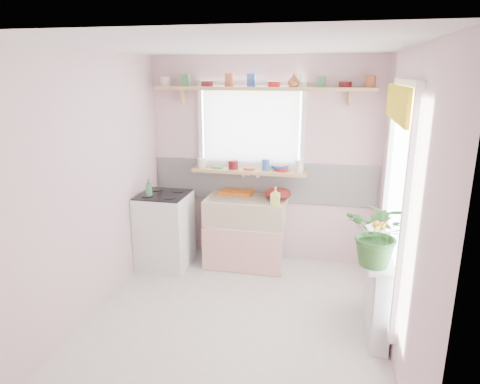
# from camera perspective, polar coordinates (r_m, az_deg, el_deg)

# --- Properties ---
(room) EXTENTS (3.20, 3.20, 3.20)m
(room) POSITION_cam_1_polar(r_m,az_deg,el_deg) (4.45, 10.00, 3.38)
(room) COLOR silver
(room) RESTS_ON ground
(sink_unit) EXTENTS (0.95, 0.65, 1.11)m
(sink_unit) POSITION_cam_1_polar(r_m,az_deg,el_deg) (5.22, 0.80, -5.26)
(sink_unit) COLOR white
(sink_unit) RESTS_ON ground
(cooker) EXTENTS (0.58, 0.58, 0.93)m
(cooker) POSITION_cam_1_polar(r_m,az_deg,el_deg) (5.26, -9.98, -5.03)
(cooker) COLOR white
(cooker) RESTS_ON ground
(radiator_ledge) EXTENTS (0.22, 0.95, 0.78)m
(radiator_ledge) POSITION_cam_1_polar(r_m,az_deg,el_deg) (4.18, 17.88, -12.25)
(radiator_ledge) COLOR white
(radiator_ledge) RESTS_ON ground
(windowsill) EXTENTS (1.40, 0.22, 0.04)m
(windowsill) POSITION_cam_1_polar(r_m,az_deg,el_deg) (5.19, 1.24, 2.78)
(windowsill) COLOR tan
(windowsill) RESTS_ON room
(pine_shelf) EXTENTS (2.52, 0.24, 0.04)m
(pine_shelf) POSITION_cam_1_polar(r_m,az_deg,el_deg) (5.03, 3.01, 13.62)
(pine_shelf) COLOR tan
(pine_shelf) RESTS_ON room
(shelf_crockery) EXTENTS (2.47, 0.11, 0.12)m
(shelf_crockery) POSITION_cam_1_polar(r_m,az_deg,el_deg) (5.03, 2.75, 14.48)
(shelf_crockery) COLOR silver
(shelf_crockery) RESTS_ON pine_shelf
(sill_crockery) EXTENTS (1.35, 0.11, 0.12)m
(sill_crockery) POSITION_cam_1_polar(r_m,az_deg,el_deg) (5.18, 1.06, 3.60)
(sill_crockery) COLOR silver
(sill_crockery) RESTS_ON windowsill
(dish_tray) EXTENTS (0.42, 0.33, 0.04)m
(dish_tray) POSITION_cam_1_polar(r_m,az_deg,el_deg) (5.31, -0.36, 0.07)
(dish_tray) COLOR #CE5B12
(dish_tray) RESTS_ON sink_unit
(colander) EXTENTS (0.36, 0.36, 0.14)m
(colander) POSITION_cam_1_polar(r_m,az_deg,el_deg) (5.05, 5.09, -0.22)
(colander) COLOR #5F1010
(colander) RESTS_ON sink_unit
(jade_plant) EXTENTS (0.64, 0.60, 0.56)m
(jade_plant) POSITION_cam_1_polar(r_m,az_deg,el_deg) (3.62, 18.09, -5.27)
(jade_plant) COLOR #2F6026
(jade_plant) RESTS_ON radiator_ledge
(fruit_bowl) EXTENTS (0.32, 0.32, 0.07)m
(fruit_bowl) POSITION_cam_1_polar(r_m,az_deg,el_deg) (4.38, 18.30, -5.02)
(fruit_bowl) COLOR silver
(fruit_bowl) RESTS_ON radiator_ledge
(herb_pot) EXTENTS (0.12, 0.09, 0.21)m
(herb_pot) POSITION_cam_1_polar(r_m,az_deg,el_deg) (3.60, 17.66, -8.31)
(herb_pot) COLOR #2F5B24
(herb_pot) RESTS_ON radiator_ledge
(soap_bottle_sink) EXTENTS (0.10, 0.10, 0.21)m
(soap_bottle_sink) POSITION_cam_1_polar(r_m,az_deg,el_deg) (4.82, 4.73, -0.57)
(soap_bottle_sink) COLOR #D9E666
(soap_bottle_sink) RESTS_ON sink_unit
(sill_cup) EXTENTS (0.11, 0.11, 0.09)m
(sill_cup) POSITION_cam_1_polar(r_m,az_deg,el_deg) (5.37, -4.70, 3.86)
(sill_cup) COLOR beige
(sill_cup) RESTS_ON windowsill
(sill_bowl) EXTENTS (0.22, 0.22, 0.06)m
(sill_bowl) POSITION_cam_1_polar(r_m,az_deg,el_deg) (5.18, 5.36, 3.28)
(sill_bowl) COLOR #3454AA
(sill_bowl) RESTS_ON windowsill
(shelf_vase) EXTENTS (0.14, 0.14, 0.14)m
(shelf_vase) POSITION_cam_1_polar(r_m,az_deg,el_deg) (4.92, 7.15, 14.54)
(shelf_vase) COLOR #98522F
(shelf_vase) RESTS_ON pine_shelf
(cooker_bottle) EXTENTS (0.10, 0.10, 0.21)m
(cooker_bottle) POSITION_cam_1_polar(r_m,az_deg,el_deg) (5.02, -12.08, 0.55)
(cooker_bottle) COLOR #3C7848
(cooker_bottle) RESTS_ON cooker
(fruit) EXTENTS (0.20, 0.14, 0.10)m
(fruit) POSITION_cam_1_polar(r_m,az_deg,el_deg) (4.37, 18.44, -4.26)
(fruit) COLOR orange
(fruit) RESTS_ON fruit_bowl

